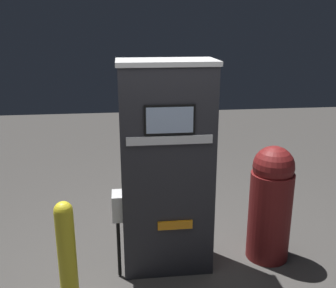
{
  "coord_description": "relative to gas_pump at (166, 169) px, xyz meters",
  "views": [
    {
      "loc": [
        -0.38,
        -3.05,
        2.22
      ],
      "look_at": [
        0.0,
        0.11,
        1.24
      ],
      "focal_mm": 42.0,
      "sensor_mm": 36.0,
      "label": 1
    }
  ],
  "objects": [
    {
      "name": "safety_bollard",
      "position": [
        -0.84,
        -0.52,
        -0.47
      ],
      "size": [
        0.15,
        0.15,
        0.94
      ],
      "color": "yellow",
      "rests_on": "ground_plane"
    },
    {
      "name": "trash_bin",
      "position": [
        1.0,
        0.01,
        -0.38
      ],
      "size": [
        0.41,
        0.41,
        1.14
      ],
      "color": "maroon",
      "rests_on": "ground_plane"
    },
    {
      "name": "gas_pump",
      "position": [
        0.0,
        0.0,
        0.0
      ],
      "size": [
        0.91,
        0.48,
        1.93
      ],
      "color": "#28282D",
      "rests_on": "ground_plane"
    },
    {
      "name": "ground_plane",
      "position": [
        0.0,
        -0.22,
        -0.97
      ],
      "size": [
        14.0,
        14.0,
        0.0
      ],
      "primitive_type": "plane",
      "color": "#423F3D"
    }
  ]
}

